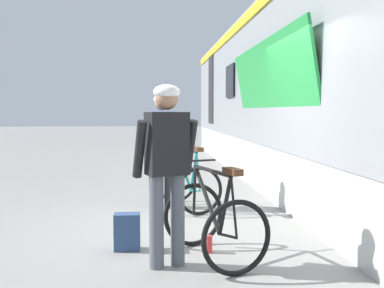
{
  "coord_description": "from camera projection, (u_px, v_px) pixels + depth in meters",
  "views": [
    {
      "loc": [
        -0.62,
        -5.9,
        1.51
      ],
      "look_at": [
        -0.07,
        0.44,
        1.05
      ],
      "focal_mm": 42.81,
      "sensor_mm": 36.0,
      "label": 1
    }
  ],
  "objects": [
    {
      "name": "backpack_on_platform",
      "position": [
        127.0,
        232.0,
        4.97
      ],
      "size": [
        0.28,
        0.18,
        0.4
      ],
      "primitive_type": "cube",
      "rotation": [
        0.0,
        0.0,
        0.0
      ],
      "color": "navy",
      "rests_on": "ground"
    },
    {
      "name": "train_car",
      "position": [
        350.0,
        85.0,
        7.97
      ],
      "size": [
        3.19,
        21.1,
        3.88
      ],
      "color": "gray",
      "rests_on": "ground"
    },
    {
      "name": "cyclist_far_in_blue",
      "position": [
        162.0,
        140.0,
        7.13
      ],
      "size": [
        0.66,
        0.44,
        1.76
      ],
      "color": "#232328",
      "rests_on": "ground"
    },
    {
      "name": "bicycle_far_teal",
      "position": [
        188.0,
        183.0,
        7.08
      ],
      "size": [
        0.98,
        1.23,
        0.99
      ],
      "color": "black",
      "rests_on": "ground"
    },
    {
      "name": "bicycle_near_black",
      "position": [
        213.0,
        221.0,
        4.62
      ],
      "size": [
        1.0,
        1.23,
        0.99
      ],
      "color": "black",
      "rests_on": "ground"
    },
    {
      "name": "ground_plane",
      "position": [
        200.0,
        226.0,
        6.03
      ],
      "size": [
        80.0,
        80.0,
        0.0
      ],
      "primitive_type": "plane",
      "color": "gray"
    },
    {
      "name": "water_bottle_near_the_bikes",
      "position": [
        209.0,
        244.0,
        4.87
      ],
      "size": [
        0.07,
        0.07,
        0.19
      ],
      "primitive_type": "cylinder",
      "color": "red",
      "rests_on": "ground"
    },
    {
      "name": "cyclist_near_in_dark",
      "position": [
        167.0,
        159.0,
        4.38
      ],
      "size": [
        0.66,
        0.45,
        1.76
      ],
      "color": "#4C515B",
      "rests_on": "ground"
    }
  ]
}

